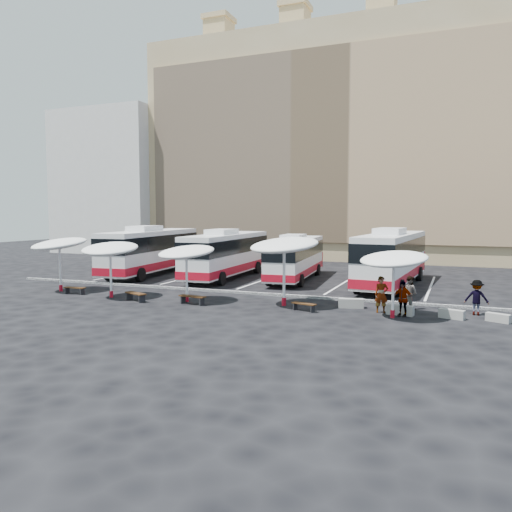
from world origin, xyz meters
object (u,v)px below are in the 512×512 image
at_px(passenger_0, 381,294).
at_px(passenger_1, 410,293).
at_px(conc_bench_3, 498,318).
at_px(bus_1, 227,253).
at_px(conc_bench_0, 351,303).
at_px(sunshade_1, 110,249).
at_px(conc_bench_1, 400,310).
at_px(sunshade_2, 186,252).
at_px(wood_bench_2, 192,298).
at_px(conc_bench_2, 452,314).
at_px(sunshade_4, 394,259).
at_px(wood_bench_0, 75,289).
at_px(bus_0, 151,249).
at_px(passenger_3, 477,298).
at_px(bus_3, 392,256).
at_px(wood_bench_3, 304,305).
at_px(wood_bench_1, 136,295).
at_px(passenger_2, 402,299).
at_px(sunshade_0, 59,244).
at_px(sunshade_3, 284,245).
at_px(bus_2, 296,256).

relative_size(passenger_0, passenger_1, 1.05).
bearing_deg(conc_bench_3, bus_1, 152.84).
xyz_separation_m(conc_bench_0, passenger_1, (2.99, 0.76, 0.64)).
bearing_deg(sunshade_1, conc_bench_1, 4.11).
relative_size(sunshade_2, wood_bench_2, 2.40).
relative_size(sunshade_1, conc_bench_2, 3.23).
height_order(sunshade_2, conc_bench_2, sunshade_2).
relative_size(bus_1, conc_bench_1, 9.26).
relative_size(sunshade_4, wood_bench_0, 2.93).
bearing_deg(conc_bench_0, sunshade_1, -171.31).
xyz_separation_m(sunshade_4, conc_bench_1, (0.27, 0.81, -2.63)).
bearing_deg(bus_0, sunshade_2, -53.50).
xyz_separation_m(bus_1, conc_bench_0, (11.54, -8.69, -1.73)).
xyz_separation_m(bus_0, passenger_3, (24.52, -7.84, -1.19)).
xyz_separation_m(bus_3, wood_bench_3, (-3.14, -10.87, -1.77)).
bearing_deg(wood_bench_0, sunshade_4, 0.86).
height_order(bus_3, conc_bench_3, bus_3).
distance_m(bus_1, sunshade_1, 11.21).
height_order(sunshade_4, wood_bench_1, sunshade_4).
bearing_deg(passenger_2, bus_0, 173.94).
relative_size(bus_1, conc_bench_2, 10.35).
xyz_separation_m(bus_3, passenger_2, (1.77, -10.30, -1.21)).
xyz_separation_m(conc_bench_1, passenger_1, (0.31, 1.71, 0.64)).
bearing_deg(wood_bench_3, bus_0, 147.98).
xyz_separation_m(wood_bench_1, passenger_2, (14.80, 1.45, 0.50)).
bearing_deg(sunshade_4, passenger_0, 122.81).
distance_m(wood_bench_3, passenger_1, 5.73).
height_order(bus_1, passenger_3, bus_1).
distance_m(conc_bench_1, passenger_3, 3.88).
xyz_separation_m(sunshade_1, conc_bench_0, (14.16, 2.16, -2.71)).
distance_m(sunshade_0, wood_bench_3, 16.92).
bearing_deg(sunshade_3, bus_3, 64.83).
relative_size(bus_2, wood_bench_1, 6.74).
distance_m(wood_bench_2, conc_bench_3, 15.64).
relative_size(bus_0, wood_bench_2, 7.87).
bearing_deg(wood_bench_0, sunshade_0, 160.16).
height_order(sunshade_1, conc_bench_1, sunshade_1).
xyz_separation_m(wood_bench_0, conc_bench_1, (19.74, 1.10, -0.09)).
bearing_deg(conc_bench_2, wood_bench_0, -176.98).
distance_m(conc_bench_1, passenger_1, 1.86).
bearing_deg(bus_2, conc_bench_3, -43.81).
xyz_separation_m(bus_1, passenger_1, (14.52, -7.93, -1.09)).
bearing_deg(passenger_3, passenger_0, 18.00).
relative_size(bus_3, conc_bench_2, 10.99).
distance_m(bus_2, bus_3, 7.29).
height_order(sunshade_2, wood_bench_2, sunshade_2).
distance_m(passenger_1, passenger_3, 3.25).
bearing_deg(passenger_1, passenger_2, 124.41).
bearing_deg(conc_bench_0, passenger_2, -24.13).
height_order(bus_2, wood_bench_3, bus_2).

